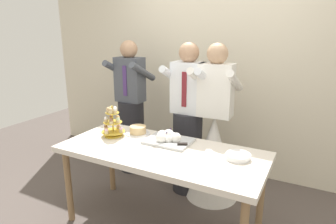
# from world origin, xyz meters

# --- Properties ---
(rear_wall) EXTENTS (5.20, 0.10, 2.90)m
(rear_wall) POSITION_xyz_m (0.00, 1.46, 1.45)
(rear_wall) COLOR beige
(rear_wall) RESTS_ON ground_plane
(dessert_table) EXTENTS (1.80, 0.80, 0.78)m
(dessert_table) POSITION_xyz_m (0.00, 0.00, 0.70)
(dessert_table) COLOR silver
(dessert_table) RESTS_ON ground_plane
(cupcake_stand) EXTENTS (0.23, 0.23, 0.31)m
(cupcake_stand) POSITION_xyz_m (-0.58, 0.08, 0.91)
(cupcake_stand) COLOR gold
(cupcake_stand) RESTS_ON dessert_table
(main_cake_tray) EXTENTS (0.42, 0.33, 0.13)m
(main_cake_tray) POSITION_xyz_m (-0.02, 0.18, 0.82)
(main_cake_tray) COLOR silver
(main_cake_tray) RESTS_ON dessert_table
(plate_stack) EXTENTS (0.21, 0.20, 0.04)m
(plate_stack) POSITION_xyz_m (0.64, 0.12, 0.80)
(plate_stack) COLOR white
(plate_stack) RESTS_ON dessert_table
(round_cake) EXTENTS (0.24, 0.24, 0.08)m
(round_cake) POSITION_xyz_m (-0.39, 0.24, 0.81)
(round_cake) COLOR white
(round_cake) RESTS_ON dessert_table
(person_groom) EXTENTS (0.46, 0.49, 1.66)m
(person_groom) POSITION_xyz_m (-0.07, 0.71, 0.75)
(person_groom) COLOR #232328
(person_groom) RESTS_ON ground_plane
(person_bride) EXTENTS (0.56, 0.56, 1.66)m
(person_bride) POSITION_xyz_m (0.23, 0.72, 0.58)
(person_bride) COLOR white
(person_bride) RESTS_ON ground_plane
(person_guest) EXTENTS (0.46, 0.49, 1.66)m
(person_guest) POSITION_xyz_m (-0.91, 0.86, 0.75)
(person_guest) COLOR #232328
(person_guest) RESTS_ON ground_plane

